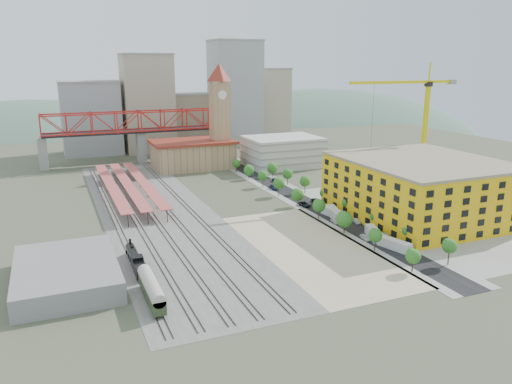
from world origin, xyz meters
name	(u,v)px	position (x,y,z in m)	size (l,w,h in m)	color
ground	(276,214)	(0.00, 0.00, 0.00)	(400.00, 400.00, 0.00)	#474C38
ballast_strip	(156,212)	(-36.00, 17.50, 0.03)	(36.00, 165.00, 0.06)	#605E59
dirt_lot	(311,247)	(-4.00, -31.50, 0.03)	(28.00, 67.00, 0.06)	tan
street_asphalt	(298,198)	(16.00, 15.00, 0.03)	(12.00, 170.00, 0.06)	black
sidewalk_west	(285,199)	(10.50, 15.00, 0.02)	(3.00, 170.00, 0.04)	gray
sidewalk_east	(311,196)	(21.50, 15.00, 0.02)	(3.00, 170.00, 0.04)	gray
construction_pad	(426,215)	(45.00, -20.00, 0.03)	(50.00, 90.00, 0.06)	gray
rail_tracks	(151,212)	(-37.80, 17.50, 0.15)	(26.56, 160.00, 0.18)	#382B23
platform_canopies	(127,184)	(-41.00, 45.00, 3.99)	(16.00, 80.00, 4.12)	#B45445
station_hall	(193,154)	(-5.00, 82.00, 6.67)	(38.00, 24.00, 13.10)	tan
clock_tower	(220,106)	(8.00, 79.99, 28.70)	(12.00, 12.00, 52.00)	tan
parking_garage	(283,151)	(36.00, 70.00, 7.00)	(34.00, 26.00, 14.00)	silver
truss_bridge	(140,124)	(-25.00, 105.00, 18.86)	(94.00, 9.60, 25.60)	gray
construction_building	(421,188)	(42.00, -20.00, 9.41)	(44.60, 50.60, 18.80)	gold
warehouse	(66,273)	(-66.00, -30.00, 2.50)	(22.00, 32.00, 5.00)	gray
street_trees	(311,205)	(16.00, 5.00, 0.00)	(15.40, 124.40, 8.00)	#225D1C
skyline	(185,108)	(7.47, 142.31, 22.81)	(133.00, 46.00, 60.00)	#9EA0A3
distant_hills	(197,214)	(45.28, 260.00, -79.54)	(647.00, 264.00, 227.00)	#4C6B59
locomotive	(136,259)	(-50.00, -26.30, 1.86)	(2.58, 19.94, 4.98)	black
coach	(151,289)	(-50.00, -46.30, 2.77)	(2.86, 16.61, 5.21)	#27381E
tower_crane	(419,113)	(64.16, 9.41, 29.88)	(45.35, 4.64, 48.42)	yellow
site_trailer_a	(395,245)	(16.00, -41.27, 1.32)	(2.55, 9.68, 2.65)	silver
site_trailer_b	(374,234)	(16.00, -31.88, 1.37)	(2.64, 10.03, 2.74)	silver
site_trailer_c	(333,213)	(16.00, -9.72, 1.29)	(2.49, 9.46, 2.59)	silver
site_trailer_d	(334,213)	(16.00, -10.13, 1.41)	(2.71, 10.28, 2.81)	silver
car_0	(366,237)	(13.00, -32.22, 0.75)	(1.76, 4.39, 1.49)	silver
car_1	(335,221)	(13.00, -15.91, 0.70)	(1.49, 4.27, 1.41)	gray
car_2	(305,204)	(13.00, 4.29, 0.75)	(2.49, 5.41, 1.50)	black
car_3	(274,188)	(13.00, 29.69, 0.76)	(2.14, 5.26, 1.53)	navy
car_4	(385,236)	(19.00, -33.06, 0.77)	(1.82, 4.54, 1.55)	silver
car_5	(356,221)	(19.00, -18.40, 0.67)	(1.43, 4.09, 1.35)	#A1A2A6
car_6	(316,201)	(19.00, 6.86, 0.67)	(2.24, 4.86, 1.35)	black
car_7	(275,180)	(19.00, 41.30, 0.66)	(1.85, 4.56, 1.32)	navy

